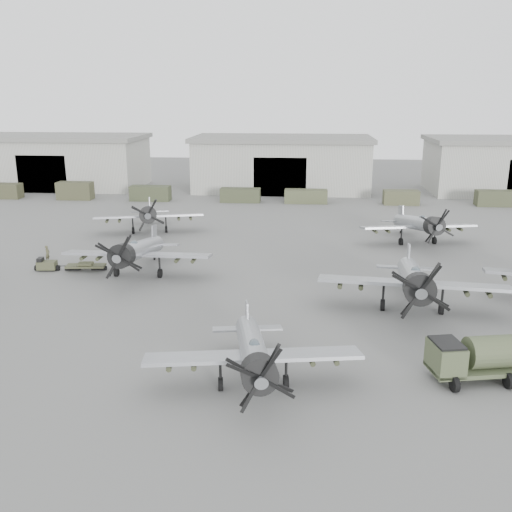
# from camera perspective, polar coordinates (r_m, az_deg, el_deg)

# --- Properties ---
(ground) EXTENTS (220.00, 220.00, 0.00)m
(ground) POSITION_cam_1_polar(r_m,az_deg,el_deg) (36.08, -1.77, -9.17)
(ground) COLOR #575755
(ground) RESTS_ON ground
(hangar_left) EXTENTS (29.00, 14.80, 8.70)m
(hangar_left) POSITION_cam_1_polar(r_m,az_deg,el_deg) (103.89, -19.11, 8.98)
(hangar_left) COLOR #A9A99E
(hangar_left) RESTS_ON ground
(hangar_center) EXTENTS (29.00, 14.80, 8.70)m
(hangar_center) POSITION_cam_1_polar(r_m,az_deg,el_deg) (95.13, 2.60, 9.26)
(hangar_center) COLOR #A9A99E
(hangar_center) RESTS_ON ground
(support_truck_0) EXTENTS (5.82, 2.20, 2.24)m
(support_truck_0) POSITION_cam_1_polar(r_m,az_deg,el_deg) (95.49, -24.05, 5.97)
(support_truck_0) COLOR #393A26
(support_truck_0) RESTS_ON ground
(support_truck_1) EXTENTS (5.23, 2.20, 2.62)m
(support_truck_1) POSITION_cam_1_polar(r_m,az_deg,el_deg) (90.48, -17.64, 6.24)
(support_truck_1) COLOR #3B3C27
(support_truck_1) RESTS_ON ground
(support_truck_2) EXTENTS (5.93, 2.20, 2.19)m
(support_truck_2) POSITION_cam_1_polar(r_m,az_deg,el_deg) (86.76, -10.51, 6.19)
(support_truck_2) COLOR #353B27
(support_truck_2) RESTS_ON ground
(support_truck_3) EXTENTS (5.83, 2.20, 2.01)m
(support_truck_3) POSITION_cam_1_polar(r_m,az_deg,el_deg) (84.22, -1.57, 6.10)
(support_truck_3) COLOR #383D28
(support_truck_3) RESTS_ON ground
(support_truck_4) EXTENTS (6.19, 2.20, 1.96)m
(support_truck_4) POSITION_cam_1_polar(r_m,az_deg,el_deg) (83.69, 5.01, 5.97)
(support_truck_4) COLOR #444930
(support_truck_4) RESTS_ON ground
(support_truck_5) EXTENTS (5.00, 2.20, 2.04)m
(support_truck_5) POSITION_cam_1_polar(r_m,az_deg,el_deg) (84.81, 14.30, 5.70)
(support_truck_5) COLOR #43452D
(support_truck_5) RESTS_ON ground
(support_truck_6) EXTENTS (5.52, 2.20, 2.20)m
(support_truck_6) POSITION_cam_1_polar(r_m,az_deg,el_deg) (87.91, 22.86, 5.34)
(support_truck_6) COLOR #3A3E28
(support_truck_6) RESTS_ON ground
(aircraft_near_1) EXTENTS (11.78, 10.61, 4.68)m
(aircraft_near_1) POSITION_cam_1_polar(r_m,az_deg,el_deg) (30.44, -0.25, -9.69)
(aircraft_near_1) COLOR #979AA0
(aircraft_near_1) RESTS_ON ground
(aircraft_mid_1) EXTENTS (12.74, 11.46, 5.12)m
(aircraft_mid_1) POSITION_cam_1_polar(r_m,az_deg,el_deg) (49.81, -11.87, 0.47)
(aircraft_mid_1) COLOR #95969D
(aircraft_mid_1) RESTS_ON ground
(aircraft_mid_2) EXTENTS (13.78, 12.40, 5.48)m
(aircraft_mid_2) POSITION_cam_1_polar(r_m,az_deg,el_deg) (42.27, 15.52, -2.32)
(aircraft_mid_2) COLOR #989BA0
(aircraft_mid_2) RESTS_ON ground
(aircraft_far_0) EXTENTS (12.39, 11.15, 4.93)m
(aircraft_far_0) POSITION_cam_1_polar(r_m,az_deg,el_deg) (65.77, -10.66, 4.16)
(aircraft_far_0) COLOR gray
(aircraft_far_0) RESTS_ON ground
(aircraft_far_1) EXTENTS (12.27, 11.04, 4.87)m
(aircraft_far_1) POSITION_cam_1_polar(r_m,az_deg,el_deg) (61.99, 16.04, 3.08)
(aircraft_far_1) COLOR #9A9DA2
(aircraft_far_1) RESTS_ON ground
(fuel_tanker) EXTENTS (6.97, 4.02, 2.57)m
(fuel_tanker) POSITION_cam_1_polar(r_m,az_deg,el_deg) (34.23, 22.21, -9.15)
(fuel_tanker) COLOR #424B31
(fuel_tanker) RESTS_ON ground
(tug_trailer) EXTENTS (6.09, 1.77, 1.21)m
(tug_trailer) POSITION_cam_1_polar(r_m,az_deg,el_deg) (54.11, -18.86, -0.90)
(tug_trailer) COLOR #3C3F29
(tug_trailer) RESTS_ON ground
(ground_crew) EXTENTS (0.40, 0.59, 1.56)m
(ground_crew) POSITION_cam_1_polar(r_m,az_deg,el_deg) (57.30, -20.13, 0.23)
(ground_crew) COLOR #47462E
(ground_crew) RESTS_ON ground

